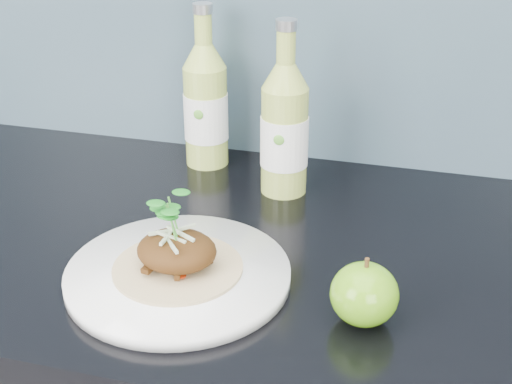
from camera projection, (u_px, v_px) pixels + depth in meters
dinner_plate at (178, 275)px, 0.85m from camera, size 0.33×0.33×0.02m
pork_taco at (177, 248)px, 0.83m from camera, size 0.16×0.16×0.10m
green_apple at (364, 294)px, 0.77m from camera, size 0.10×0.10×0.08m
cider_bottle_left at (206, 106)px, 1.12m from camera, size 0.09×0.09×0.26m
cider_bottle_right at (284, 130)px, 1.03m from camera, size 0.09×0.09×0.26m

